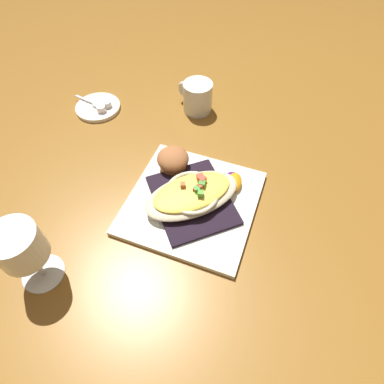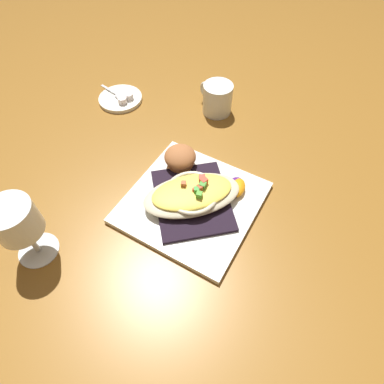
{
  "view_description": "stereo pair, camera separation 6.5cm",
  "coord_description": "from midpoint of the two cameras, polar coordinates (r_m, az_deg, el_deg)",
  "views": [
    {
      "loc": [
        -0.14,
        0.36,
        0.56
      ],
      "look_at": [
        0.0,
        0.0,
        0.04
      ],
      "focal_mm": 30.05,
      "sensor_mm": 36.0,
      "label": 1
    },
    {
      "loc": [
        -0.2,
        0.34,
        0.56
      ],
      "look_at": [
        0.0,
        0.0,
        0.04
      ],
      "focal_mm": 30.05,
      "sensor_mm": 36.0,
      "label": 2
    }
  ],
  "objects": [
    {
      "name": "spoon",
      "position": [
        0.94,
        -18.74,
        14.52
      ],
      "size": [
        0.09,
        0.03,
        0.01
      ],
      "color": "silver",
      "rests_on": "creamer_saucer"
    },
    {
      "name": "creamer_cup_0",
      "position": [
        0.91,
        -17.87,
        13.79
      ],
      "size": [
        0.02,
        0.02,
        0.02
      ],
      "primitive_type": "cylinder",
      "color": "white",
      "rests_on": "creamer_saucer"
    },
    {
      "name": "square_plate",
      "position": [
        0.67,
        -2.73,
        -2.05
      ],
      "size": [
        0.26,
        0.26,
        0.01
      ],
      "primitive_type": "cube",
      "rotation": [
        0.0,
        0.0,
        0.01
      ],
      "color": "white",
      "rests_on": "ground_plane"
    },
    {
      "name": "gratin_dish",
      "position": [
        0.65,
        -2.82,
        -0.48
      ],
      "size": [
        0.22,
        0.22,
        0.04
      ],
      "color": "beige",
      "rests_on": "folded_napkin"
    },
    {
      "name": "muffin",
      "position": [
        0.71,
        -6.0,
        5.49
      ],
      "size": [
        0.07,
        0.07,
        0.05
      ],
      "color": "#A45F30",
      "rests_on": "square_plate"
    },
    {
      "name": "orange_garnish",
      "position": [
        0.69,
        4.88,
        1.72
      ],
      "size": [
        0.05,
        0.06,
        0.02
      ],
      "color": "#481B6D",
      "rests_on": "square_plate"
    },
    {
      "name": "creamer_saucer",
      "position": [
        0.94,
        -18.3,
        13.97
      ],
      "size": [
        0.12,
        0.12,
        0.01
      ],
      "primitive_type": "cylinder",
      "color": "white",
      "rests_on": "ground_plane"
    },
    {
      "name": "creamer_cup_1",
      "position": [
        0.92,
        -16.91,
        14.64
      ],
      "size": [
        0.02,
        0.02,
        0.02
      ],
      "primitive_type": "cylinder",
      "color": "white",
      "rests_on": "creamer_saucer"
    },
    {
      "name": "stemmed_glass",
      "position": [
        0.6,
        -30.98,
        -8.78
      ],
      "size": [
        0.08,
        0.08,
        0.14
      ],
      "color": "white",
      "rests_on": "ground_plane"
    },
    {
      "name": "folded_napkin",
      "position": [
        0.67,
        -2.77,
        -1.54
      ],
      "size": [
        0.23,
        0.23,
        0.01
      ],
      "primitive_type": "cube",
      "rotation": [
        0.0,
        0.0,
        0.73
      ],
      "color": "black",
      "rests_on": "square_plate"
    },
    {
      "name": "ground_plane",
      "position": [
        0.68,
        -2.71,
        -2.36
      ],
      "size": [
        2.6,
        2.6,
        0.0
      ],
      "primitive_type": "plane",
      "color": "brown"
    },
    {
      "name": "coffee_mug",
      "position": [
        0.88,
        -1.28,
        16.19
      ],
      "size": [
        0.1,
        0.08,
        0.08
      ],
      "color": "white",
      "rests_on": "ground_plane"
    }
  ]
}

